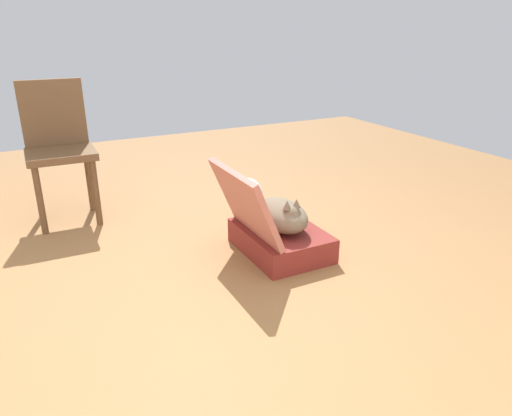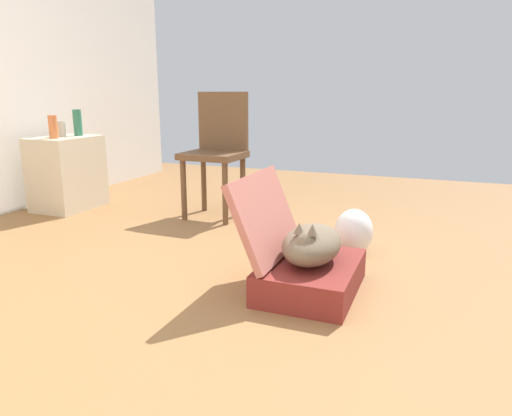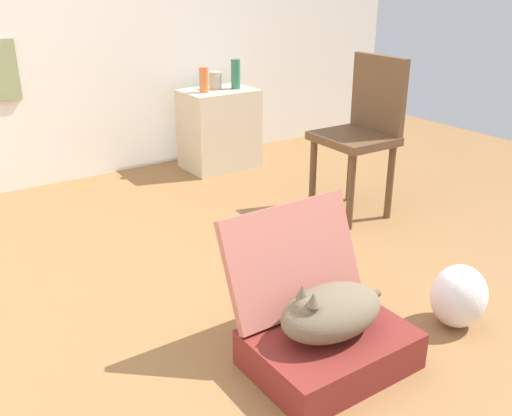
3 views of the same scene
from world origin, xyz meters
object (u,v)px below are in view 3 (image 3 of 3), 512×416
Objects in this scene: suitcase_base at (329,349)px; chair at (362,129)px; side_table at (219,129)px; plastic_bag_white at (459,296)px; vase_round at (215,80)px; cat at (330,312)px; vase_short at (236,74)px; vase_tall at (204,80)px.

suitcase_base is 1.71m from chair.
chair reaches higher than side_table.
vase_round is (0.29, 2.56, 0.54)m from plastic_bag_white.
chair is (1.21, 1.11, 0.48)m from suitcase_base.
cat is at bearing 177.32° from suitcase_base.
chair is at bearing 65.50° from plastic_bag_white.
side_table reaches higher than suitcase_base.
vase_round is (-0.14, 0.07, -0.05)m from vase_short.
vase_round is 1.38m from chair.
vase_tall is at bearing -153.83° from vase_round.
side_table is at bearing 12.50° from vase_tall.
vase_short is (0.14, -0.04, 0.42)m from side_table.
cat is 2.31× the size of vase_short.
vase_tall is 0.19× the size of chair.
side_table is (0.95, 2.43, 0.23)m from suitcase_base.
vase_tall reaches higher than plastic_bag_white.
vase_round is at bearing 68.81° from cat.
vase_tall reaches higher than vase_round.
plastic_bag_white is at bearing -8.02° from cat.
vase_round is at bearing 68.97° from suitcase_base.
vase_round is 0.13× the size of chair.
cat is at bearing -108.82° from vase_tall.
plastic_bag_white is 1.39m from chair.
chair is (0.55, 1.21, 0.41)m from plastic_bag_white.
vase_tall is at bearing 71.18° from cat.
plastic_bag_white is 1.52× the size of vase_tall.
vase_tall is at bearing 178.99° from vase_short.
side_table is at bearing 165.59° from vase_short.
suitcase_base is at bearing 171.92° from plastic_bag_white.
side_table is 4.69× the size of vase_round.
plastic_bag_white is at bearing -96.60° from side_table.
vase_short reaches higher than vase_tall.
suitcase_base is at bearing -2.68° from cat.
suitcase_base is 1.18× the size of cat.
vase_short is 0.16m from vase_round.
suitcase_base is at bearing -114.43° from vase_short.
vase_short reaches higher than side_table.
plastic_bag_white is 0.46× the size of side_table.
side_table is at bearing 83.40° from plastic_bag_white.
side_table is 0.45m from vase_short.
suitcase_base is 2.71m from vase_short.
vase_short is 1.30m from chair.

